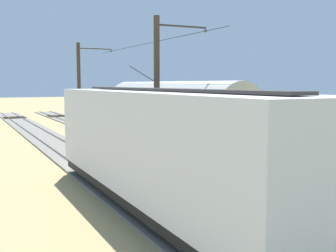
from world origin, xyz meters
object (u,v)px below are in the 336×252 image
at_px(catenary_pole_foreground, 80,88).
at_px(catenary_pole_mid_near, 158,91).
at_px(switch_stand, 148,130).
at_px(vintage_streetcar, 170,117).
at_px(boxcar_adjacent, 159,146).

distance_m(catenary_pole_foreground, catenary_pole_mid_near, 14.11).
distance_m(catenary_pole_mid_near, switch_stand, 12.11).
distance_m(vintage_streetcar, switch_stand, 7.44).
bearing_deg(vintage_streetcar, switch_stand, -103.69).
xyz_separation_m(vintage_streetcar, catenary_pole_mid_near, (2.57, 3.82, 1.55)).
distance_m(catenary_pole_foreground, switch_stand, 6.21).
relative_size(vintage_streetcar, switch_stand, 13.43).
bearing_deg(vintage_streetcar, boxcar_adjacent, 61.00).
xyz_separation_m(boxcar_adjacent, switch_stand, (-6.91, -16.43, -1.46)).
height_order(vintage_streetcar, catenary_pole_foreground, catenary_pole_foreground).
bearing_deg(catenary_pole_foreground, vintage_streetcar, 104.04).
bearing_deg(catenary_pole_mid_near, boxcar_adjacent, 64.76).
xyz_separation_m(catenary_pole_foreground, catenary_pole_mid_near, (0.00, 14.11, 0.00)).
relative_size(boxcar_adjacent, catenary_pole_foreground, 1.93).
relative_size(catenary_pole_mid_near, switch_stand, 5.90).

